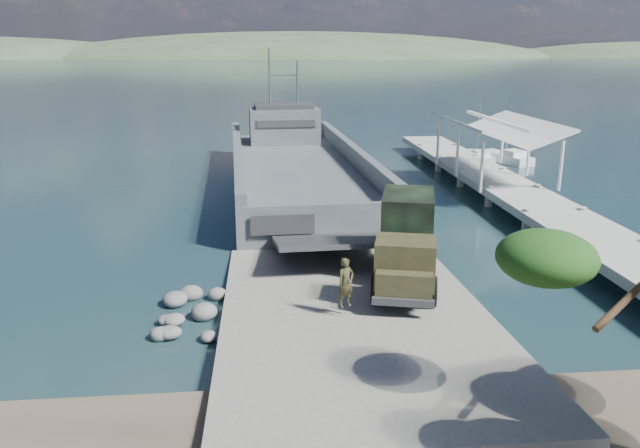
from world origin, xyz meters
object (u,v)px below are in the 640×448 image
(sailboat_far, at_px, (477,157))
(landing_craft, at_px, (296,175))
(pier, at_px, (498,174))
(sailboat_near, at_px, (507,158))
(soldier, at_px, (346,292))
(military_truck, at_px, (407,241))

(sailboat_far, bearing_deg, landing_craft, -153.50)
(pier, height_order, landing_craft, landing_craft)
(pier, distance_m, sailboat_far, 14.16)
(sailboat_near, height_order, sailboat_far, sailboat_near)
(landing_craft, bearing_deg, pier, -20.81)
(pier, bearing_deg, soldier, -123.69)
(sailboat_near, bearing_deg, landing_craft, -174.73)
(military_truck, height_order, sailboat_far, sailboat_far)
(landing_craft, bearing_deg, sailboat_near, 20.54)
(military_truck, bearing_deg, soldier, -116.96)
(pier, relative_size, sailboat_far, 6.90)
(military_truck, height_order, soldier, military_truck)
(pier, bearing_deg, sailboat_near, 65.82)
(landing_craft, relative_size, military_truck, 4.64)
(landing_craft, xyz_separation_m, sailboat_near, (19.63, 8.35, -0.50))
(military_truck, xyz_separation_m, sailboat_far, (13.68, 30.33, -1.90))
(military_truck, bearing_deg, pier, 72.28)
(landing_craft, distance_m, sailboat_far, 19.43)
(landing_craft, height_order, sailboat_near, landing_craft)
(soldier, relative_size, sailboat_near, 0.26)
(pier, height_order, sailboat_near, sailboat_near)
(landing_craft, bearing_deg, soldier, -91.57)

